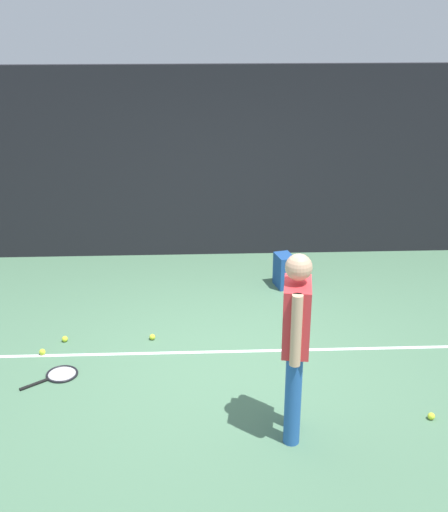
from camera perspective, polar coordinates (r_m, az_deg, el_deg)
The scene contains 10 objects.
ground_plane at distance 7.17m, azimuth 0.14°, elevation -8.64°, with size 12.00×12.00×0.00m, color #4C7556.
back_fence at distance 9.45m, azimuth -0.69°, elevation 7.92°, with size 10.00×0.10×2.70m, color black.
court_line at distance 7.26m, azimuth 0.10°, elevation -8.17°, with size 9.00×0.05×0.00m, color white.
tennis_player at distance 5.59m, azimuth 6.14°, elevation -6.85°, with size 0.28×0.52×1.70m.
tennis_racket at distance 7.05m, azimuth -13.89°, elevation -9.84°, with size 0.60×0.51×0.03m.
backpack at distance 8.73m, azimuth 5.24°, elevation -1.30°, with size 0.33×0.34×0.44m.
tennis_ball_near_player at distance 6.51m, azimuth 17.29°, elevation -12.93°, with size 0.07×0.07×0.07m, color #CCE033.
tennis_ball_by_fence at distance 7.52m, azimuth -6.14°, elevation -6.89°, with size 0.07×0.07×0.07m, color #CCE033.
tennis_ball_mid_court at distance 7.45m, azimuth -15.26°, elevation -7.91°, with size 0.07×0.07×0.07m, color #CCE033.
tennis_ball_far_left at distance 7.65m, azimuth -13.44°, elevation -6.90°, with size 0.07×0.07×0.07m, color #CCE033.
Camera 1 is at (-0.28, -6.15, 3.66)m, focal length 46.82 mm.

